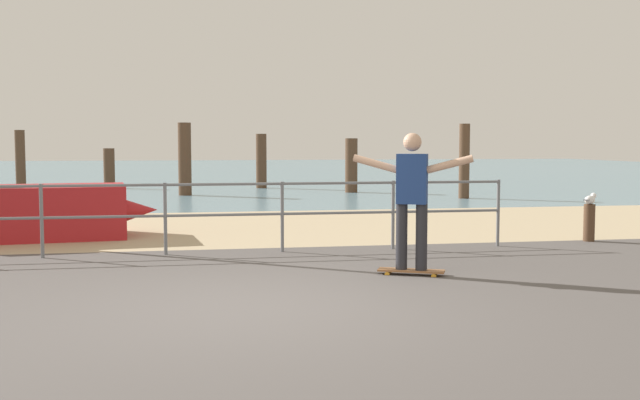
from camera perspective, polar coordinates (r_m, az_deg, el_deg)
name	(u,v)px	position (r m, az deg, el deg)	size (l,w,h in m)	color
ground_plane	(263,335)	(6.37, -4.40, -10.32)	(24.00, 10.00, 0.04)	#514C49
beach_strip	(221,228)	(14.23, -7.60, -2.13)	(24.00, 6.00, 0.04)	tan
sea_surface	(199,171)	(42.16, -9.26, 2.20)	(72.00, 50.00, 0.04)	slate
railing_fence	(104,208)	(10.83, -16.24, -0.60)	(11.78, 0.05, 1.05)	slate
skateboard	(411,271)	(9.09, 7.01, -5.42)	(0.81, 0.51, 0.08)	brown
skateboarder	(412,193)	(8.98, 7.07, 0.56)	(1.35, 0.68, 1.65)	#26262B
bollard_short	(589,223)	(12.80, 19.96, -1.69)	(0.18, 0.18, 0.62)	#513826
seagull	(590,199)	(12.78, 20.02, 0.04)	(0.39, 0.37, 0.18)	white
groyne_post_0	(20,161)	(25.90, -22.01, 2.77)	(0.31, 0.31, 2.02)	#513826
groyne_post_1	(109,169)	(26.97, -15.88, 2.34)	(0.38, 0.38, 1.41)	#513826
groyne_post_2	(185,159)	(22.80, -10.34, 3.09)	(0.39, 0.39, 2.21)	#513826
groyne_post_3	(261,161)	(26.07, -4.53, 2.98)	(0.37, 0.37, 1.91)	#513826
groyne_post_4	(351,166)	(23.79, 2.42, 2.65)	(0.39, 0.39, 1.75)	#513826
groyne_post_5	(464,161)	(21.60, 11.01, 2.92)	(0.30, 0.30, 2.15)	#513826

